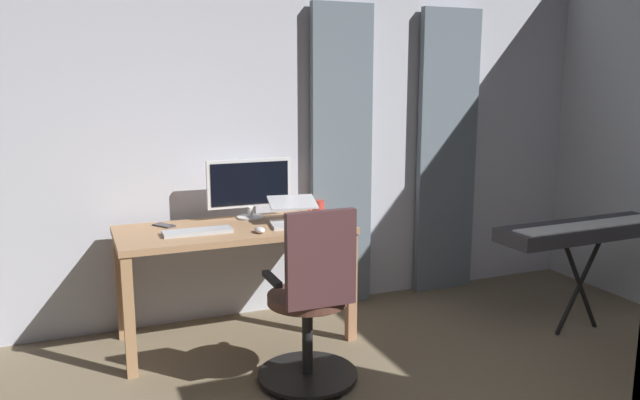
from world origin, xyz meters
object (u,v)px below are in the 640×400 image
laptop (294,216)px  computer_mouse (260,230)px  mug_tea (318,207)px  desk (234,242)px  computer_monitor (250,185)px  cell_phone_by_monitor (164,225)px  computer_keyboard (198,232)px  office_chair (312,307)px  piano_keyboard (584,232)px

laptop → computer_mouse: 0.31m
mug_tea → desk: bearing=14.5°
laptop → mug_tea: 0.35m
computer_monitor → computer_mouse: (0.06, 0.43, -0.20)m
computer_mouse → cell_phone_by_monitor: (0.51, -0.40, -0.01)m
computer_mouse → mug_tea: 0.65m
computer_keyboard → laptop: 0.63m
desk → laptop: bearing=169.1°
office_chair → laptop: bearing=77.7°
desk → computer_monitor: size_ratio=2.53×
office_chair → mug_tea: office_chair is taller
computer_monitor → laptop: 0.39m
laptop → office_chair: bearing=86.4°
cell_phone_by_monitor → piano_keyboard: (-2.56, 0.92, -0.07)m
office_chair → piano_keyboard: bearing=1.6°
office_chair → desk: bearing=106.1°
mug_tea → piano_keyboard: bearing=149.2°
office_chair → computer_keyboard: size_ratio=2.46×
computer_mouse → computer_keyboard: bearing=-19.1°
computer_mouse → piano_keyboard: 2.11m
computer_mouse → piano_keyboard: (-2.05, 0.52, -0.08)m
piano_keyboard → laptop: bearing=-22.4°
computer_mouse → computer_monitor: bearing=-98.1°
piano_keyboard → office_chair: bearing=-0.5°
computer_monitor → laptop: (-0.21, 0.28, -0.17)m
desk → piano_keyboard: size_ratio=1.16×
desk → computer_mouse: bearing=116.4°
computer_keyboard → mug_tea: size_ratio=3.34×
mug_tea → piano_keyboard: mug_tea is taller
computer_monitor → computer_mouse: 0.47m
cell_phone_by_monitor → computer_monitor: bearing=149.1°
computer_monitor → piano_keyboard: (-1.98, 0.95, -0.29)m
computer_mouse → piano_keyboard: bearing=165.6°
computer_keyboard → mug_tea: mug_tea is taller
cell_phone_by_monitor → mug_tea: 1.05m
mug_tea → computer_keyboard: bearing=16.1°
desk → mug_tea: size_ratio=11.72×
computer_keyboard → piano_keyboard: (-2.40, 0.65, -0.08)m
laptop → piano_keyboard: (-1.77, 0.66, -0.12)m
computer_monitor → computer_keyboard: bearing=36.2°
computer_keyboard → cell_phone_by_monitor: 0.32m
cell_phone_by_monitor → laptop: bearing=128.2°
computer_monitor → computer_keyboard: size_ratio=1.39×
desk → mug_tea: mug_tea is taller
computer_keyboard → cell_phone_by_monitor: bearing=-60.0°
laptop → cell_phone_by_monitor: laptop is taller
laptop → mug_tea: bearing=-128.3°
office_chair → cell_phone_by_monitor: (0.63, -0.97, 0.30)m
office_chair → computer_mouse: size_ratio=10.13×
mug_tea → piano_keyboard: size_ratio=0.10×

